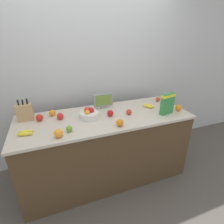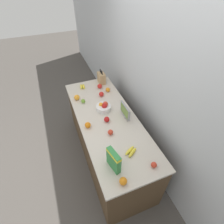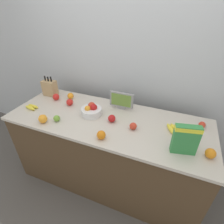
{
  "view_description": "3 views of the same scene",
  "coord_description": "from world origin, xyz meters",
  "px_view_note": "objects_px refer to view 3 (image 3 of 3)",
  "views": [
    {
      "loc": [
        -0.6,
        -1.85,
        1.84
      ],
      "look_at": [
        0.08,
        -0.03,
        0.97
      ],
      "focal_mm": 28.0,
      "sensor_mm": 36.0,
      "label": 1
    },
    {
      "loc": [
        1.69,
        -0.59,
        2.65
      ],
      "look_at": [
        0.04,
        0.06,
        1.05
      ],
      "focal_mm": 28.0,
      "sensor_mm": 36.0,
      "label": 2
    },
    {
      "loc": [
        0.61,
        -1.36,
        1.97
      ],
      "look_at": [
        0.07,
        -0.05,
        1.05
      ],
      "focal_mm": 28.0,
      "sensor_mm": 36.0,
      "label": 3
    }
  ],
  "objects_px": {
    "small_monitor": "(121,100)",
    "orange_front_left": "(71,96)",
    "banana_bunch_left": "(173,129)",
    "apple_front": "(57,118)",
    "cereal_box": "(186,138)",
    "knife_block": "(50,88)",
    "apple_middle": "(202,125)",
    "fruit_bowl": "(92,110)",
    "banana_bunch_right": "(32,107)",
    "apple_near_bananas": "(70,102)",
    "orange_by_cereal": "(211,153)",
    "apple_rear": "(112,118)",
    "apple_by_knife_block": "(133,126)",
    "orange_front_right": "(43,119)",
    "apple_leftmost": "(56,97)",
    "orange_back_center": "(101,135)"
  },
  "relations": [
    {
      "from": "banana_bunch_left",
      "to": "apple_near_bananas",
      "type": "height_order",
      "value": "apple_near_bananas"
    },
    {
      "from": "apple_leftmost",
      "to": "banana_bunch_right",
      "type": "bearing_deg",
      "value": -115.86
    },
    {
      "from": "small_monitor",
      "to": "apple_by_knife_block",
      "type": "xyz_separation_m",
      "value": [
        0.23,
        -0.31,
        -0.07
      ]
    },
    {
      "from": "banana_bunch_right",
      "to": "orange_by_cereal",
      "type": "height_order",
      "value": "orange_by_cereal"
    },
    {
      "from": "knife_block",
      "to": "fruit_bowl",
      "type": "bearing_deg",
      "value": -16.61
    },
    {
      "from": "small_monitor",
      "to": "banana_bunch_right",
      "type": "height_order",
      "value": "small_monitor"
    },
    {
      "from": "banana_bunch_right",
      "to": "apple_front",
      "type": "distance_m",
      "value": 0.43
    },
    {
      "from": "banana_bunch_right",
      "to": "orange_by_cereal",
      "type": "bearing_deg",
      "value": -1.53
    },
    {
      "from": "cereal_box",
      "to": "orange_by_cereal",
      "type": "relative_size",
      "value": 3.23
    },
    {
      "from": "cereal_box",
      "to": "orange_by_cereal",
      "type": "bearing_deg",
      "value": -6.55
    },
    {
      "from": "fruit_bowl",
      "to": "apple_middle",
      "type": "bearing_deg",
      "value": 9.83
    },
    {
      "from": "knife_block",
      "to": "cereal_box",
      "type": "bearing_deg",
      "value": -14.68
    },
    {
      "from": "apple_rear",
      "to": "banana_bunch_right",
      "type": "bearing_deg",
      "value": -173.63
    },
    {
      "from": "apple_by_knife_block",
      "to": "banana_bunch_right",
      "type": "bearing_deg",
      "value": -176.64
    },
    {
      "from": "orange_front_right",
      "to": "orange_front_left",
      "type": "relative_size",
      "value": 1.15
    },
    {
      "from": "small_monitor",
      "to": "apple_middle",
      "type": "bearing_deg",
      "value": -2.53
    },
    {
      "from": "banana_bunch_right",
      "to": "apple_front",
      "type": "xyz_separation_m",
      "value": [
        0.42,
        -0.09,
        0.01
      ]
    },
    {
      "from": "apple_by_knife_block",
      "to": "knife_block",
      "type": "bearing_deg",
      "value": 166.26
    },
    {
      "from": "apple_front",
      "to": "knife_block",
      "type": "bearing_deg",
      "value": 133.69
    },
    {
      "from": "knife_block",
      "to": "small_monitor",
      "type": "height_order",
      "value": "knife_block"
    },
    {
      "from": "apple_by_knife_block",
      "to": "apple_middle",
      "type": "xyz_separation_m",
      "value": [
        0.61,
        0.27,
        -0.0
      ]
    },
    {
      "from": "banana_bunch_left",
      "to": "small_monitor",
      "type": "bearing_deg",
      "value": 162.27
    },
    {
      "from": "apple_leftmost",
      "to": "apple_rear",
      "type": "relative_size",
      "value": 1.03
    },
    {
      "from": "apple_front",
      "to": "orange_front_left",
      "type": "distance_m",
      "value": 0.48
    },
    {
      "from": "cereal_box",
      "to": "orange_front_right",
      "type": "height_order",
      "value": "cereal_box"
    },
    {
      "from": "fruit_bowl",
      "to": "apple_middle",
      "type": "height_order",
      "value": "fruit_bowl"
    },
    {
      "from": "small_monitor",
      "to": "orange_front_left",
      "type": "distance_m",
      "value": 0.67
    },
    {
      "from": "apple_leftmost",
      "to": "orange_front_left",
      "type": "relative_size",
      "value": 1.05
    },
    {
      "from": "small_monitor",
      "to": "banana_bunch_left",
      "type": "xyz_separation_m",
      "value": [
        0.58,
        -0.19,
        -0.09
      ]
    },
    {
      "from": "apple_middle",
      "to": "orange_front_right",
      "type": "xyz_separation_m",
      "value": [
        -1.48,
        -0.51,
        0.01
      ]
    },
    {
      "from": "banana_bunch_left",
      "to": "banana_bunch_right",
      "type": "height_order",
      "value": "same"
    },
    {
      "from": "apple_leftmost",
      "to": "orange_front_right",
      "type": "xyz_separation_m",
      "value": [
        0.17,
        -0.44,
        0.0
      ]
    },
    {
      "from": "fruit_bowl",
      "to": "banana_bunch_right",
      "type": "xyz_separation_m",
      "value": [
        -0.69,
        -0.15,
        -0.03
      ]
    },
    {
      "from": "apple_near_bananas",
      "to": "apple_middle",
      "type": "xyz_separation_m",
      "value": [
        1.42,
        0.11,
        -0.01
      ]
    },
    {
      "from": "fruit_bowl",
      "to": "orange_front_left",
      "type": "relative_size",
      "value": 2.93
    },
    {
      "from": "banana_bunch_right",
      "to": "small_monitor",
      "type": "bearing_deg",
      "value": 21.73
    },
    {
      "from": "small_monitor",
      "to": "fruit_bowl",
      "type": "distance_m",
      "value": 0.35
    },
    {
      "from": "cereal_box",
      "to": "knife_block",
      "type": "bearing_deg",
      "value": 152.69
    },
    {
      "from": "apple_front",
      "to": "small_monitor",
      "type": "bearing_deg",
      "value": 41.83
    },
    {
      "from": "banana_bunch_left",
      "to": "apple_front",
      "type": "bearing_deg",
      "value": -165.62
    },
    {
      "from": "banana_bunch_left",
      "to": "apple_front",
      "type": "distance_m",
      "value": 1.15
    },
    {
      "from": "apple_middle",
      "to": "orange_back_center",
      "type": "distance_m",
      "value": 0.98
    },
    {
      "from": "orange_front_left",
      "to": "banana_bunch_left",
      "type": "bearing_deg",
      "value": -8.13
    },
    {
      "from": "small_monitor",
      "to": "apple_leftmost",
      "type": "bearing_deg",
      "value": -172.83
    },
    {
      "from": "banana_bunch_right",
      "to": "apple_middle",
      "type": "xyz_separation_m",
      "value": [
        1.79,
        0.34,
        0.01
      ]
    },
    {
      "from": "banana_bunch_left",
      "to": "apple_leftmost",
      "type": "xyz_separation_m",
      "value": [
        -1.4,
        0.08,
        0.02
      ]
    },
    {
      "from": "knife_block",
      "to": "apple_near_bananas",
      "type": "relative_size",
      "value": 3.74
    },
    {
      "from": "banana_bunch_right",
      "to": "orange_front_left",
      "type": "relative_size",
      "value": 2.16
    },
    {
      "from": "fruit_bowl",
      "to": "apple_front",
      "type": "relative_size",
      "value": 3.4
    },
    {
      "from": "knife_block",
      "to": "apple_by_knife_block",
      "type": "bearing_deg",
      "value": -13.74
    }
  ]
}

